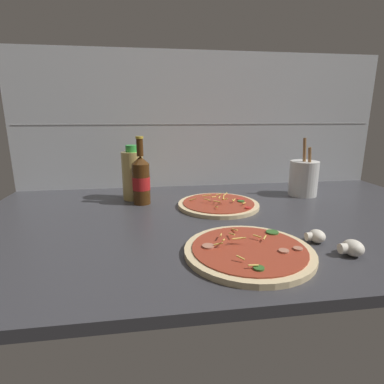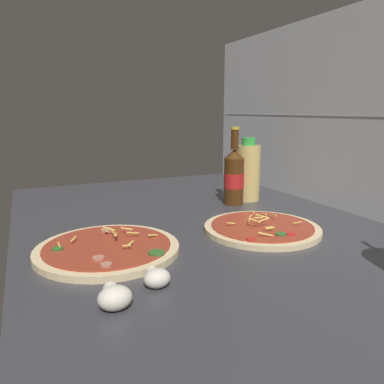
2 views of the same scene
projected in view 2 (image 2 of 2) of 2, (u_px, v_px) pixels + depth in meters
The scene contains 8 objects.
counter_slab at pixel (219, 243), 87.88cm from camera, with size 160.00×90.00×2.50cm.
tile_backsplash at pixel (371, 117), 99.98cm from camera, with size 160.00×1.13×60.00cm.
pizza_near at pixel (108, 249), 78.46cm from camera, with size 29.99×29.99×3.83cm.
pizza_far at pixel (263, 229), 91.80cm from camera, with size 28.42×28.42×4.81cm.
beer_bottle at pixel (234, 176), 117.32cm from camera, with size 6.30×6.30×24.26cm.
oil_bottle at pixel (248, 172), 122.98cm from camera, with size 8.11×8.11×20.57cm.
mushroom_left at pixel (157, 278), 62.98cm from camera, with size 4.87×4.64×3.25cm.
mushroom_right at pixel (115, 297), 56.00cm from camera, with size 5.50×5.24×3.67cm.
Camera 2 is at (73.31, -40.04, 31.71)cm, focal length 35.00 mm.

